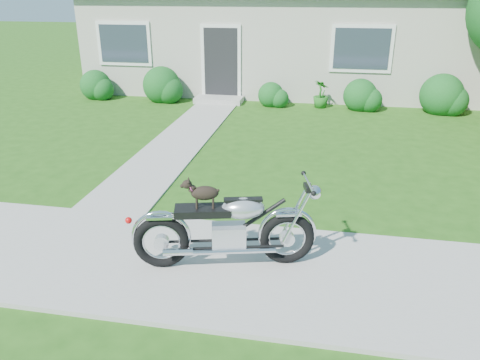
# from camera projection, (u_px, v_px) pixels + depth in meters

# --- Properties ---
(ground) EXTENTS (80.00, 80.00, 0.00)m
(ground) POSITION_uv_depth(u_px,v_px,m) (181.00, 263.00, 5.82)
(ground) COLOR #235114
(ground) RESTS_ON ground
(sidewalk) EXTENTS (24.00, 2.20, 0.04)m
(sidewalk) POSITION_uv_depth(u_px,v_px,m) (181.00, 261.00, 5.81)
(sidewalk) COLOR #9E9B93
(sidewalk) RESTS_ON ground
(walkway) EXTENTS (1.20, 8.00, 0.03)m
(walkway) POSITION_uv_depth(u_px,v_px,m) (183.00, 138.00, 10.61)
(walkway) COLOR #9E9B93
(walkway) RESTS_ON ground
(house) EXTENTS (12.60, 7.03, 4.50)m
(house) POSITION_uv_depth(u_px,v_px,m) (283.00, 20.00, 15.90)
(house) COLOR #B4B0A3
(house) RESTS_ON ground
(shrub_row) EXTENTS (11.06, 1.15, 1.15)m
(shrub_row) POSITION_uv_depth(u_px,v_px,m) (272.00, 91.00, 13.36)
(shrub_row) COLOR #15521C
(shrub_row) RESTS_ON ground
(potted_plant_left) EXTENTS (0.67, 0.58, 0.73)m
(potted_plant_left) POSITION_uv_depth(u_px,v_px,m) (156.00, 88.00, 14.03)
(potted_plant_left) COLOR #265E18
(potted_plant_left) RESTS_ON ground
(potted_plant_right) EXTENTS (0.61, 0.61, 0.77)m
(potted_plant_right) POSITION_uv_depth(u_px,v_px,m) (321.00, 94.00, 13.19)
(potted_plant_right) COLOR #1F681C
(potted_plant_right) RESTS_ON ground
(motorcycle_with_dog) EXTENTS (2.19, 0.84, 1.12)m
(motorcycle_with_dog) POSITION_uv_depth(u_px,v_px,m) (228.00, 228.00, 5.52)
(motorcycle_with_dog) COLOR black
(motorcycle_with_dog) RESTS_ON sidewalk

